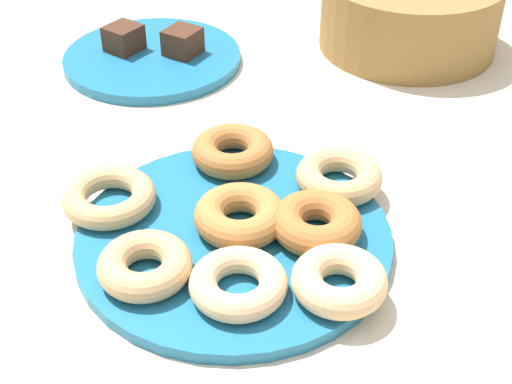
{
  "coord_description": "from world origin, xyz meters",
  "views": [
    {
      "loc": [
        0.37,
        -0.36,
        0.44
      ],
      "look_at": [
        0.0,
        0.03,
        0.04
      ],
      "focal_mm": 50.59,
      "sensor_mm": 36.0,
      "label": 1
    }
  ],
  "objects_px": {
    "donut_plate": "(234,237)",
    "cake_plate": "(153,58)",
    "donut_4": "(109,197)",
    "brownie_far": "(183,41)",
    "donut_5": "(233,151)",
    "brownie_near": "(124,38)",
    "basket": "(409,13)",
    "donut_2": "(238,215)",
    "donut_6": "(145,265)",
    "donut_3": "(339,176)",
    "donut_1": "(317,223)",
    "donut_0": "(238,283)",
    "donut_7": "(339,281)"
  },
  "relations": [
    {
      "from": "donut_5",
      "to": "donut_6",
      "type": "height_order",
      "value": "donut_5"
    },
    {
      "from": "donut_1",
      "to": "brownie_near",
      "type": "distance_m",
      "value": 0.45
    },
    {
      "from": "donut_plate",
      "to": "brownie_far",
      "type": "xyz_separation_m",
      "value": [
        -0.31,
        0.21,
        0.02
      ]
    },
    {
      "from": "donut_3",
      "to": "basket",
      "type": "xyz_separation_m",
      "value": [
        -0.15,
        0.34,
        0.02
      ]
    },
    {
      "from": "cake_plate",
      "to": "brownie_near",
      "type": "height_order",
      "value": "brownie_near"
    },
    {
      "from": "donut_plate",
      "to": "brownie_far",
      "type": "height_order",
      "value": "brownie_far"
    },
    {
      "from": "donut_5",
      "to": "brownie_near",
      "type": "relative_size",
      "value": 2.0
    },
    {
      "from": "donut_2",
      "to": "brownie_near",
      "type": "height_order",
      "value": "brownie_near"
    },
    {
      "from": "donut_0",
      "to": "donut_6",
      "type": "relative_size",
      "value": 1.01
    },
    {
      "from": "cake_plate",
      "to": "donut_1",
      "type": "bearing_deg",
      "value": -18.84
    },
    {
      "from": "donut_5",
      "to": "donut_4",
      "type": "bearing_deg",
      "value": -102.99
    },
    {
      "from": "brownie_near",
      "to": "basket",
      "type": "xyz_separation_m",
      "value": [
        0.25,
        0.3,
        0.02
      ]
    },
    {
      "from": "cake_plate",
      "to": "donut_3",
      "type": "bearing_deg",
      "value": -9.72
    },
    {
      "from": "donut_0",
      "to": "donut_6",
      "type": "distance_m",
      "value": 0.08
    },
    {
      "from": "donut_3",
      "to": "brownie_near",
      "type": "relative_size",
      "value": 2.01
    },
    {
      "from": "donut_5",
      "to": "donut_6",
      "type": "bearing_deg",
      "value": -68.15
    },
    {
      "from": "donut_0",
      "to": "donut_1",
      "type": "xyz_separation_m",
      "value": [
        -0.0,
        0.1,
        0.0
      ]
    },
    {
      "from": "brownie_near",
      "to": "basket",
      "type": "distance_m",
      "value": 0.39
    },
    {
      "from": "donut_5",
      "to": "donut_6",
      "type": "relative_size",
      "value": 1.05
    },
    {
      "from": "donut_6",
      "to": "cake_plate",
      "type": "distance_m",
      "value": 0.43
    },
    {
      "from": "cake_plate",
      "to": "donut_7",
      "type": "bearing_deg",
      "value": -21.37
    },
    {
      "from": "donut_plate",
      "to": "donut_5",
      "type": "distance_m",
      "value": 0.12
    },
    {
      "from": "donut_4",
      "to": "cake_plate",
      "type": "bearing_deg",
      "value": 133.4
    },
    {
      "from": "donut_plate",
      "to": "basket",
      "type": "bearing_deg",
      "value": 105.03
    },
    {
      "from": "donut_3",
      "to": "donut_6",
      "type": "relative_size",
      "value": 1.06
    },
    {
      "from": "donut_0",
      "to": "donut_2",
      "type": "xyz_separation_m",
      "value": [
        -0.06,
        0.06,
        0.0
      ]
    },
    {
      "from": "donut_0",
      "to": "donut_7",
      "type": "bearing_deg",
      "value": 44.94
    },
    {
      "from": "donut_1",
      "to": "donut_3",
      "type": "relative_size",
      "value": 0.96
    },
    {
      "from": "donut_5",
      "to": "donut_7",
      "type": "xyz_separation_m",
      "value": [
        0.2,
        -0.08,
        -0.0
      ]
    },
    {
      "from": "donut_2",
      "to": "brownie_near",
      "type": "xyz_separation_m",
      "value": [
        -0.37,
        0.16,
        0.0
      ]
    },
    {
      "from": "donut_3",
      "to": "donut_5",
      "type": "relative_size",
      "value": 1.01
    },
    {
      "from": "brownie_near",
      "to": "brownie_far",
      "type": "xyz_separation_m",
      "value": [
        0.06,
        0.05,
        0.0
      ]
    },
    {
      "from": "donut_1",
      "to": "donut_3",
      "type": "height_order",
      "value": "donut_1"
    },
    {
      "from": "donut_7",
      "to": "basket",
      "type": "distance_m",
      "value": 0.52
    },
    {
      "from": "donut_4",
      "to": "brownie_far",
      "type": "xyz_separation_m",
      "value": [
        -0.2,
        0.27,
        0.01
      ]
    },
    {
      "from": "donut_2",
      "to": "brownie_far",
      "type": "distance_m",
      "value": 0.37
    },
    {
      "from": "donut_plate",
      "to": "cake_plate",
      "type": "xyz_separation_m",
      "value": [
        -0.34,
        0.18,
        0.0
      ]
    },
    {
      "from": "brownie_near",
      "to": "brownie_far",
      "type": "bearing_deg",
      "value": 36.03
    },
    {
      "from": "brownie_near",
      "to": "cake_plate",
      "type": "bearing_deg",
      "value": 26.57
    },
    {
      "from": "donut_plate",
      "to": "donut_1",
      "type": "relative_size",
      "value": 3.53
    },
    {
      "from": "donut_3",
      "to": "brownie_far",
      "type": "distance_m",
      "value": 0.35
    },
    {
      "from": "donut_2",
      "to": "brownie_near",
      "type": "distance_m",
      "value": 0.41
    },
    {
      "from": "donut_7",
      "to": "basket",
      "type": "relative_size",
      "value": 0.33
    },
    {
      "from": "donut_plate",
      "to": "donut_6",
      "type": "bearing_deg",
      "value": -97.23
    },
    {
      "from": "donut_plate",
      "to": "donut_4",
      "type": "distance_m",
      "value": 0.13
    },
    {
      "from": "donut_6",
      "to": "brownie_far",
      "type": "height_order",
      "value": "brownie_far"
    },
    {
      "from": "brownie_far",
      "to": "donut_4",
      "type": "bearing_deg",
      "value": -53.77
    },
    {
      "from": "donut_3",
      "to": "brownie_near",
      "type": "distance_m",
      "value": 0.4
    },
    {
      "from": "donut_3",
      "to": "brownie_near",
      "type": "xyz_separation_m",
      "value": [
        -0.4,
        0.05,
        0.01
      ]
    },
    {
      "from": "donut_4",
      "to": "donut_7",
      "type": "height_order",
      "value": "donut_7"
    }
  ]
}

